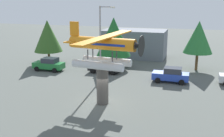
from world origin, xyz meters
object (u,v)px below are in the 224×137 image
Objects in this scene: tree_east at (114,37)px; tree_center_back at (198,37)px; car_far_blue at (171,75)px; streetlight_primary at (102,39)px; tree_west at (48,36)px; car_near_green at (49,64)px; storefront_building at (134,43)px; floatplane_monument at (103,49)px; car_mid_black at (105,66)px; display_pedestal at (102,85)px.

tree_center_back is (11.23, 2.16, 0.11)m from tree_east.
car_far_blue is 0.48× the size of streetlight_primary.
streetlight_primary is 6.59m from tree_east.
tree_west is (-10.63, 6.24, -0.83)m from streetlight_primary.
tree_center_back is at bearing -162.32° from car_near_green.
tree_east is (-1.07, -8.62, 2.17)m from storefront_building.
floatplane_monument is 2.49× the size of car_near_green.
tree_east is (-0.53, 6.54, -0.60)m from streetlight_primary.
tree_east is at bearing -153.64° from car_near_green.
tree_center_back reaches higher than car_mid_black.
car_mid_black is at bearing -171.67° from car_near_green.
streetlight_primary reaches higher than display_pedestal.
storefront_building is (-2.01, 22.01, -2.94)m from floatplane_monument.
car_near_green is 5.37m from tree_west.
tree_center_back is (8.15, 15.56, -0.66)m from floatplane_monument.
display_pedestal is 3.44m from floatplane_monument.
floatplane_monument is at bearing 107.99° from car_mid_black.
streetlight_primary is (8.55, -2.57, 4.15)m from car_near_green.
streetlight_primary is (-7.89, -1.96, 4.15)m from car_far_blue.
tree_center_back reaches higher than storefront_building.
storefront_building is at bearing 87.98° from streetlight_primary.
tree_east is (-2.95, 13.38, 2.67)m from display_pedestal.
tree_west is 0.97× the size of tree_center_back.
streetlight_primary is at bearing -85.33° from tree_east.
car_mid_black is (-3.29, 10.53, -0.88)m from display_pedestal.
tree_center_back is at bearing -32.44° from storefront_building.
display_pedestal is 0.84× the size of car_mid_black.
car_far_blue is (8.77, -1.73, 0.00)m from car_mid_black.
tree_center_back reaches higher than car_near_green.
storefront_building is at bearing 101.27° from floatplane_monument.
streetlight_primary reaches higher than tree_center_back.
streetlight_primary reaches higher than storefront_building.
tree_east reaches higher than tree_center_back.
car_near_green is at bearing -2.11° from car_far_blue.
car_mid_black is at bearing 114.03° from floatplane_monument.
tree_center_back is at bearing 68.40° from floatplane_monument.
storefront_building is 8.95m from tree_east.
car_far_blue is at bearing 58.14° from display_pedestal.
floatplane_monument is 1.56× the size of tree_center_back.
streetlight_primary is at bearing 109.48° from display_pedestal.
car_far_blue is at bearing -112.59° from tree_center_back.
display_pedestal is 0.34× the size of floatplane_monument.
floatplane_monument is 17.57m from tree_center_back.
streetlight_primary reaches higher than tree_east.
tree_east is (10.10, 0.30, 0.23)m from tree_west.
tree_center_back is (8.28, 15.54, 2.78)m from display_pedestal.
floatplane_monument is 1.60× the size of tree_west.
tree_west is 10.11m from tree_east.
tree_west is (-13.18, 13.09, -1.00)m from floatplane_monument.
car_mid_black is at bearing -96.83° from tree_east.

